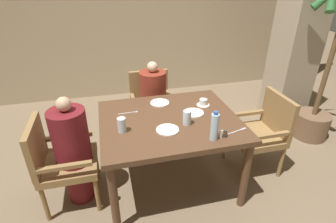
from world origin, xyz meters
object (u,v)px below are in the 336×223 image
object	(u,v)px
plate_main_right	(194,113)
water_bottle	(215,127)
chair_far_side	(151,103)
teacup_with_saucer	(203,103)
plate_main_left	(160,103)
potted_palm	(323,84)
chair_left_side	(59,159)
plate_dessert_center	(168,130)
glass_tall_near	(122,125)
diner_in_far_chair	(153,103)
diner_in_left_chair	(73,150)
glass_tall_mid	(187,118)
chair_right_side	(262,130)

from	to	relation	value
plate_main_right	water_bottle	bearing A→B (deg)	-88.61
chair_far_side	teacup_with_saucer	size ratio (longest dim) A/B	6.55
plate_main_left	plate_main_right	world-z (taller)	same
plate_main_right	chair_far_side	bearing A→B (deg)	106.14
potted_palm	chair_left_side	bearing A→B (deg)	-172.92
plate_dessert_center	glass_tall_near	xyz separation A→B (m)	(-0.39, 0.08, 0.06)
diner_in_far_chair	water_bottle	xyz separation A→B (m)	(0.27, -1.22, 0.33)
plate_main_left	glass_tall_near	xyz separation A→B (m)	(-0.44, -0.46, 0.06)
diner_in_far_chair	water_bottle	size ratio (longest dim) A/B	4.16
plate_dessert_center	diner_in_left_chair	bearing A→B (deg)	166.88
plate_dessert_center	glass_tall_mid	size ratio (longest dim) A/B	1.51
diner_in_left_chair	plate_main_right	xyz separation A→B (m)	(1.16, 0.05, 0.21)
plate_dessert_center	diner_in_far_chair	bearing A→B (deg)	86.14
plate_main_left	plate_main_right	distance (m)	0.40
diner_in_far_chair	plate_dessert_center	world-z (taller)	diner_in_far_chair
plate_main_right	plate_dessert_center	bearing A→B (deg)	-143.25
plate_main_left	water_bottle	world-z (taller)	water_bottle
potted_palm	plate_main_left	xyz separation A→B (m)	(-2.09, -0.04, 0.02)
glass_tall_near	glass_tall_mid	xyz separation A→B (m)	(0.58, -0.01, 0.00)
glass_tall_mid	glass_tall_near	bearing A→B (deg)	178.56
diner_in_left_chair	chair_far_side	distance (m)	1.30
chair_left_side	plate_dessert_center	distance (m)	1.03
potted_palm	plate_main_right	xyz separation A→B (m)	(-1.82, -0.34, 0.02)
diner_in_far_chair	plate_main_left	size ratio (longest dim) A/B	5.37
teacup_with_saucer	glass_tall_near	bearing A→B (deg)	-160.48
potted_palm	water_bottle	world-z (taller)	potted_palm
chair_far_side	chair_left_side	bearing A→B (deg)	-137.99
chair_left_side	plate_main_left	world-z (taller)	chair_left_side
chair_left_side	plate_dessert_center	bearing A→B (deg)	-11.32
potted_palm	chair_far_side	bearing A→B (deg)	165.22
teacup_with_saucer	water_bottle	xyz separation A→B (m)	(-0.14, -0.61, 0.09)
diner_in_left_chair	glass_tall_mid	xyz separation A→B (m)	(1.03, -0.13, 0.27)
chair_left_side	glass_tall_near	bearing A→B (deg)	-11.27
chair_left_side	teacup_with_saucer	xyz separation A→B (m)	(1.45, 0.19, 0.31)
teacup_with_saucer	glass_tall_near	xyz separation A→B (m)	(-0.86, -0.31, 0.04)
chair_right_side	diner_in_left_chair	bearing A→B (deg)	180.00
chair_far_side	chair_right_side	world-z (taller)	same
plate_main_left	glass_tall_mid	world-z (taller)	glass_tall_mid
chair_far_side	plate_main_left	size ratio (longest dim) A/B	4.34
chair_far_side	glass_tall_mid	world-z (taller)	glass_tall_mid
potted_palm	teacup_with_saucer	bearing A→B (deg)	-173.24
chair_right_side	plate_dessert_center	bearing A→B (deg)	-170.02
chair_right_side	teacup_with_saucer	size ratio (longest dim) A/B	6.55
plate_dessert_center	glass_tall_mid	distance (m)	0.21
chair_left_side	plate_main_right	xyz separation A→B (m)	(1.29, 0.05, 0.28)
chair_left_side	chair_far_side	distance (m)	1.40
diner_in_left_chair	chair_right_side	size ratio (longest dim) A/B	1.25
chair_left_side	glass_tall_mid	xyz separation A→B (m)	(1.17, -0.13, 0.34)
plate_dessert_center	teacup_with_saucer	xyz separation A→B (m)	(0.48, 0.38, 0.02)
chair_far_side	diner_in_far_chair	size ratio (longest dim) A/B	0.81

